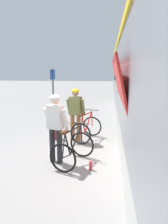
{
  "coord_description": "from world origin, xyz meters",
  "views": [
    {
      "loc": [
        1.02,
        -5.39,
        2.36
      ],
      "look_at": [
        0.24,
        1.25,
        1.05
      ],
      "focal_mm": 34.62,
      "sensor_mm": 36.0,
      "label": 1
    }
  ],
  "objects": [
    {
      "name": "bicycle_near_black",
      "position": [
        0.15,
        -0.31,
        0.4
      ],
      "size": [
        1.01,
        1.24,
        0.99
      ],
      "color": "black",
      "rests_on": "ground"
    },
    {
      "name": "train_car",
      "position": [
        2.82,
        1.55,
        1.97
      ],
      "size": [
        3.23,
        19.22,
        3.88
      ],
      "color": "gray",
      "rests_on": "ground"
    },
    {
      "name": "cyclist_near_in_white",
      "position": [
        -0.31,
        -0.23,
        1.05
      ],
      "size": [
        0.66,
        0.43,
        1.76
      ],
      "color": "#232328",
      "rests_on": "ground"
    },
    {
      "name": "platform_sign_post",
      "position": [
        -1.58,
        4.45,
        1.62
      ],
      "size": [
        0.08,
        0.7,
        2.4
      ],
      "color": "#595B60",
      "rests_on": "ground"
    },
    {
      "name": "water_bottle_near_the_bikes",
      "position": [
        0.62,
        -0.59,
        0.11
      ],
      "size": [
        0.08,
        0.08,
        0.22
      ],
      "primitive_type": "cylinder",
      "color": "red",
      "rests_on": "ground"
    },
    {
      "name": "ground_plane",
      "position": [
        0.0,
        0.0,
        0.0
      ],
      "size": [
        80.0,
        80.0,
        0.0
      ],
      "primitive_type": "plane",
      "color": "gray"
    },
    {
      "name": "backpack_on_platform",
      "position": [
        -0.72,
        1.59,
        0.2
      ],
      "size": [
        0.3,
        0.21,
        0.4
      ],
      "primitive_type": "cube",
      "rotation": [
        0.0,
        0.0,
        -0.13
      ],
      "color": "maroon",
      "rests_on": "ground"
    },
    {
      "name": "bicycle_far_red",
      "position": [
        0.29,
        1.65,
        0.4
      ],
      "size": [
        0.99,
        1.23,
        0.99
      ],
      "color": "black",
      "rests_on": "ground"
    },
    {
      "name": "cyclist_far_in_olive",
      "position": [
        -0.07,
        1.54,
        1.05
      ],
      "size": [
        0.65,
        0.4,
        1.76
      ],
      "color": "#935B2D",
      "rests_on": "ground"
    }
  ]
}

